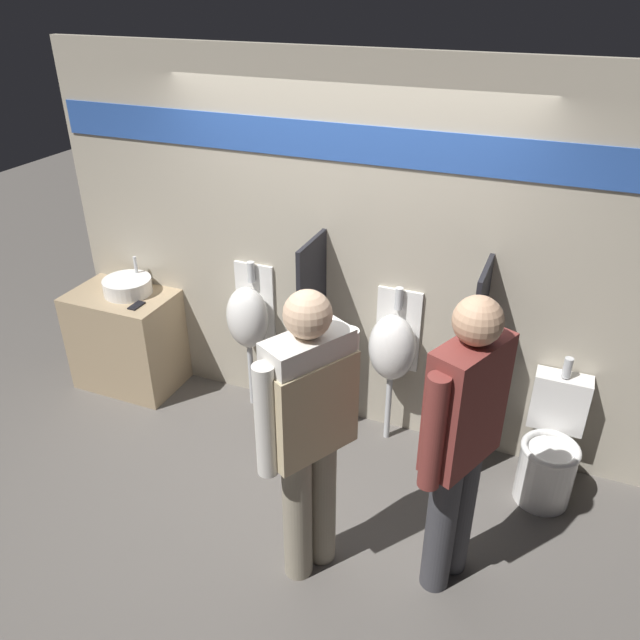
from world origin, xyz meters
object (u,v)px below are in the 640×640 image
at_px(urinal_far, 393,347).
at_px(toilet, 550,452).
at_px(sink_basin, 128,286).
at_px(urinal_near_counter, 248,317).
at_px(person_in_vest, 309,423).
at_px(person_with_lanyard, 461,439).
at_px(cell_phone, 136,306).

relative_size(urinal_far, toilet, 1.26).
relative_size(sink_basin, toilet, 0.40).
bearing_deg(urinal_far, toilet, -7.57).
height_order(urinal_near_counter, urinal_far, same).
distance_m(toilet, person_in_vest, 1.82).
relative_size(urinal_near_counter, toilet, 1.26).
distance_m(urinal_near_counter, urinal_far, 1.14).
bearing_deg(person_with_lanyard, cell_phone, 96.03).
xyz_separation_m(sink_basin, urinal_far, (2.18, 0.08, -0.11)).
bearing_deg(cell_phone, person_in_vest, -28.91).
distance_m(urinal_near_counter, person_in_vest, 1.70).
distance_m(sink_basin, person_in_vest, 2.43).
distance_m(cell_phone, toilet, 3.16).
xyz_separation_m(urinal_far, person_in_vest, (-0.08, -1.30, 0.26)).
relative_size(sink_basin, urinal_near_counter, 0.32).
distance_m(sink_basin, toilet, 3.37).
relative_size(toilet, person_with_lanyard, 0.53).
distance_m(urinal_near_counter, person_with_lanyard, 2.12).
bearing_deg(person_in_vest, cell_phone, 90.06).
distance_m(cell_phone, urinal_near_counter, 0.88).
bearing_deg(urinal_near_counter, person_in_vest, -50.69).
bearing_deg(toilet, urinal_far, 172.43).
distance_m(urinal_far, person_in_vest, 1.33).
height_order(cell_phone, urinal_far, urinal_far).
bearing_deg(cell_phone, urinal_far, 7.17).
xyz_separation_m(toilet, person_in_vest, (-1.22, -1.15, 0.71)).
distance_m(person_in_vest, person_with_lanyard, 0.78).
distance_m(sink_basin, person_with_lanyard, 3.02).
xyz_separation_m(sink_basin, urinal_near_counter, (1.04, 0.08, -0.11)).
bearing_deg(sink_basin, toilet, -1.16).
height_order(sink_basin, toilet, sink_basin).
xyz_separation_m(sink_basin, person_with_lanyard, (2.85, -0.99, 0.10)).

